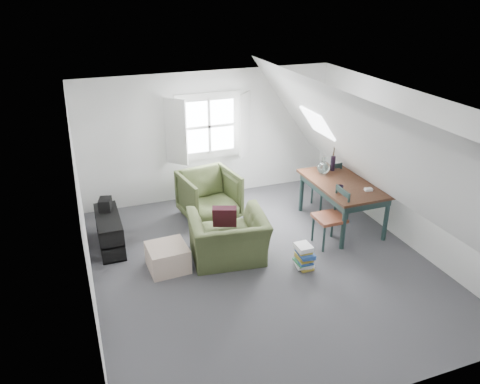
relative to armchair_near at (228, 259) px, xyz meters
name	(u,v)px	position (x,y,z in m)	size (l,w,h in m)	color
floor	(262,264)	(0.45, -0.32, 0.00)	(5.50, 5.50, 0.00)	#46454A
ceiling	(266,105)	(0.45, -0.32, 2.50)	(5.50, 5.50, 0.00)	white
wall_back	(209,136)	(0.45, 2.43, 1.25)	(5.00, 5.00, 0.00)	white
wall_front	(377,304)	(0.45, -3.07, 1.25)	(5.00, 5.00, 0.00)	white
wall_left	(83,219)	(-2.05, -0.32, 1.25)	(5.50, 5.50, 0.00)	white
wall_right	(407,168)	(2.95, -0.32, 1.25)	(5.50, 5.50, 0.00)	white
slope_left	(154,171)	(-1.10, -0.32, 1.78)	(5.50, 5.50, 0.00)	white
slope_right	(360,144)	(2.00, -0.32, 1.78)	(5.50, 5.50, 0.00)	white
dormer_window	(210,127)	(0.45, 2.35, 1.45)	(1.71, 0.35, 1.30)	white
skylight	(317,123)	(2.00, 0.98, 1.75)	(0.55, 0.75, 0.04)	white
armchair_near	(228,259)	(0.00, 0.00, 0.00)	(1.16, 1.01, 0.75)	#3E4927
armchair_far	(210,217)	(0.14, 1.45, 0.00)	(0.95, 0.97, 0.89)	#3E4927
throw_pillow	(225,216)	(0.00, 0.15, 0.68)	(0.37, 0.11, 0.37)	#390F1B
ottoman	(168,257)	(-0.94, 0.07, 0.19)	(0.58, 0.58, 0.39)	#C7AC98
dining_table	(343,188)	(2.26, 0.39, 0.72)	(0.99, 1.65, 0.83)	black
demijohn	(323,167)	(2.11, 0.84, 0.96)	(0.23, 0.23, 0.33)	silver
vase_twigs	(333,163)	(2.36, 0.94, 0.98)	(0.09, 0.10, 0.68)	black
cup	(340,191)	(2.01, 0.09, 0.83)	(0.11, 0.11, 0.10)	black
paper_box	(368,189)	(2.46, -0.06, 0.85)	(0.12, 0.08, 0.04)	white
dining_chair_far	(327,183)	(2.37, 1.11, 0.49)	(0.44, 0.44, 0.94)	brown
dining_chair_near	(332,217)	(1.74, -0.14, 0.51)	(0.46, 0.46, 0.97)	brown
media_shelf	(110,234)	(-1.69, 1.00, 0.25)	(0.37, 1.10, 0.56)	black
electronics_box	(105,205)	(-1.69, 1.29, 0.65)	(0.19, 0.26, 0.21)	black
magazine_stack	(304,256)	(1.01, -0.63, 0.19)	(0.29, 0.34, 0.39)	#B29933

